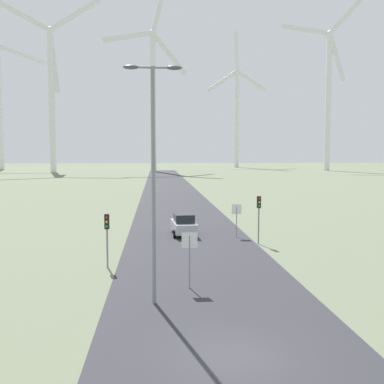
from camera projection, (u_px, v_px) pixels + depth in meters
name	position (u px, v px, depth m)	size (l,w,h in m)	color
ground_plane	(234.00, 356.00, 15.25)	(600.00, 600.00, 0.00)	#667056
road_surface	(175.00, 202.00, 62.91)	(10.00, 240.00, 0.01)	#2D2D33
streetlamp	(153.00, 159.00, 20.12)	(2.60, 0.32, 10.76)	gray
stop_sign_near	(190.00, 249.00, 22.78)	(0.81, 0.07, 2.89)	gray
stop_sign_far	(237.00, 214.00, 36.91)	(0.81, 0.07, 2.70)	gray
traffic_light_post_near_left	(107.00, 228.00, 26.88)	(0.28, 0.33, 3.26)	gray
traffic_light_post_near_right	(259.00, 209.00, 33.85)	(0.28, 0.34, 3.67)	gray
car_approaching	(184.00, 224.00, 37.76)	(2.11, 4.23, 1.83)	#B7BCC1
wind_turbine_left	(51.00, 85.00, 160.36)	(36.93, 12.30, 63.79)	white
wind_turbine_center	(153.00, 88.00, 166.23)	(30.82, 13.16, 69.79)	white
wind_turbine_right	(237.00, 109.00, 216.38)	(31.28, 11.10, 64.58)	white
wind_turbine_far_right	(329.00, 89.00, 175.02)	(30.00, 13.77, 67.52)	white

